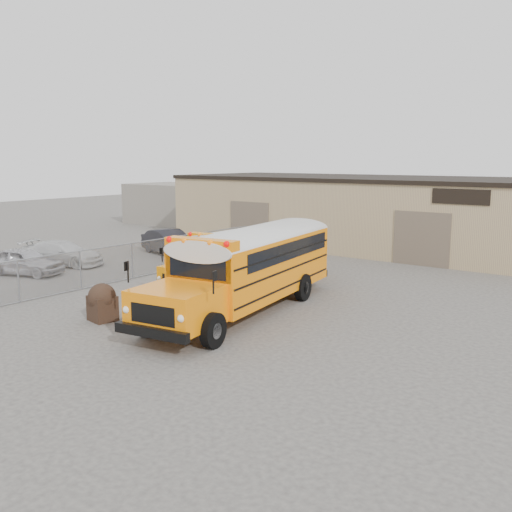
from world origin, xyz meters
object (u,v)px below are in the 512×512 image
Objects in this scene: tarp_bundle at (102,302)px; car_white at (62,253)px; school_bus_right at (315,241)px; car_dark at (170,242)px; school_bus_left at (309,238)px; car_silver at (24,261)px.

tarp_bundle is 12.12m from car_white.
school_bus_right reaches higher than tarp_bundle.
tarp_bundle is at bearing -137.51° from car_white.
car_dark is (-8.65, 11.84, 0.05)m from tarp_bundle.
car_white is 1.01× the size of car_dark.
school_bus_left is at bearing 88.58° from tarp_bundle.
car_dark is at bearing 176.39° from school_bus_right.
tarp_bundle is 0.30× the size of car_dark.
school_bus_left is 9.21m from car_dark.
tarp_bundle is 0.34× the size of car_silver.
car_white is at bearing -143.98° from school_bus_left.
school_bus_left is 14.96m from car_silver.
tarp_bundle is 0.30× the size of car_white.
car_dark is (2.09, 6.21, 0.09)m from car_white.
car_white is (-11.07, -8.05, -0.90)m from school_bus_left.
car_dark is at bearing 126.16° from tarp_bundle.
car_dark is (-10.92, 0.69, -1.11)m from school_bus_right.
school_bus_right is 11.00m from car_dark.
car_silver is (-12.26, -8.25, -1.18)m from school_bus_right.
car_silver is 0.88× the size of car_white.
car_white is (-10.74, 5.63, -0.03)m from tarp_bundle.
school_bus_left is at bearing -73.81° from car_white.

